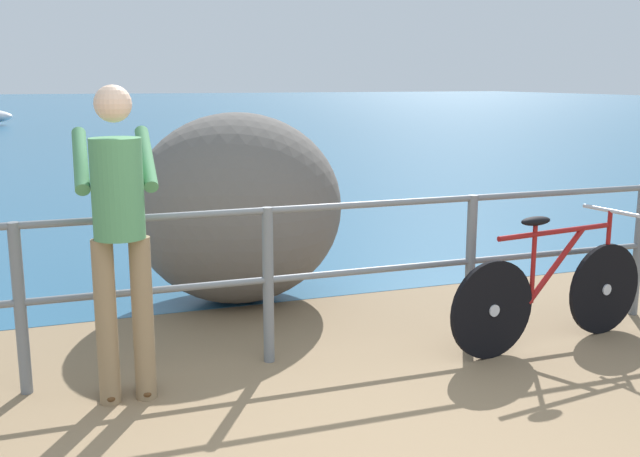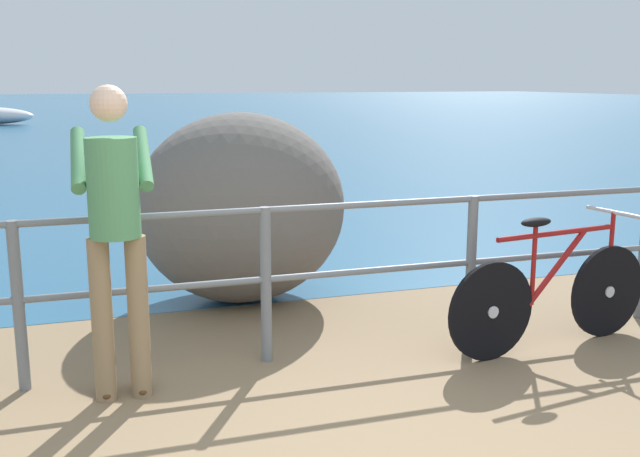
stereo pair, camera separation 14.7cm
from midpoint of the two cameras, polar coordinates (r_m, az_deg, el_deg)
ground_plane at (r=22.56m, az=-15.01°, el=6.35°), size 120.00×120.00×0.10m
sea_surface at (r=50.70m, az=-16.79°, el=8.95°), size 120.00×90.00×0.01m
promenade_railing at (r=4.73m, az=-3.32°, el=-2.87°), size 8.93×0.07×1.02m
bicycle at (r=5.29m, az=18.26°, el=-4.69°), size 1.69×0.48×0.92m
person_at_railing at (r=4.24m, az=-14.52°, el=-0.02°), size 0.45×0.64×1.78m
breakwater_boulder_main at (r=6.07m, az=-5.42°, el=1.59°), size 1.72×1.48×1.55m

